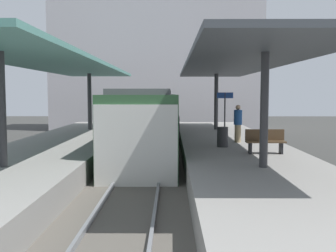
% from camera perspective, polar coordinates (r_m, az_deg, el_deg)
% --- Properties ---
extents(ground_plane, '(80.00, 80.00, 0.00)m').
position_cam_1_polar(ground_plane, '(16.90, -3.35, -6.14)').
color(ground_plane, '#383835').
extents(platform_left, '(4.40, 28.00, 1.00)m').
position_cam_1_polar(platform_left, '(17.48, -15.91, -4.28)').
color(platform_left, gray).
rests_on(platform_left, ground_plane).
extents(platform_right, '(4.40, 28.00, 1.00)m').
position_cam_1_polar(platform_right, '(16.99, 9.58, -4.43)').
color(platform_right, gray).
rests_on(platform_right, ground_plane).
extents(track_ballast, '(3.20, 28.00, 0.20)m').
position_cam_1_polar(track_ballast, '(16.88, -3.35, -5.80)').
color(track_ballast, '#59544C').
rests_on(track_ballast, ground_plane).
extents(rail_near_side, '(0.08, 28.00, 0.14)m').
position_cam_1_polar(rail_near_side, '(16.91, -5.79, -5.21)').
color(rail_near_side, slate).
rests_on(rail_near_side, track_ballast).
extents(rail_far_side, '(0.08, 28.00, 0.14)m').
position_cam_1_polar(rail_far_side, '(16.82, -0.89, -5.25)').
color(rail_far_side, slate).
rests_on(rail_far_side, track_ballast).
extents(commuter_train, '(2.78, 15.92, 3.10)m').
position_cam_1_polar(commuter_train, '(20.62, -2.63, 0.64)').
color(commuter_train, '#2D5633').
rests_on(commuter_train, track_ballast).
extents(canopy_left, '(4.18, 21.00, 3.51)m').
position_cam_1_polar(canopy_left, '(18.67, -14.95, 8.25)').
color(canopy_left, '#333335').
rests_on(canopy_left, platform_left).
extents(canopy_right, '(4.18, 21.00, 3.49)m').
position_cam_1_polar(canopy_right, '(18.21, 9.04, 8.37)').
color(canopy_right, '#333335').
rests_on(canopy_right, platform_right).
extents(platform_bench, '(1.40, 0.41, 0.86)m').
position_cam_1_polar(platform_bench, '(14.88, 13.54, -2.01)').
color(platform_bench, black).
rests_on(platform_bench, platform_right).
extents(platform_sign, '(0.90, 0.08, 2.21)m').
position_cam_1_polar(platform_sign, '(22.67, 8.03, 3.22)').
color(platform_sign, '#262628').
rests_on(platform_sign, platform_right).
extents(litter_bin, '(0.44, 0.44, 0.80)m').
position_cam_1_polar(litter_bin, '(16.43, 7.69, -1.54)').
color(litter_bin, '#2D2D30').
rests_on(litter_bin, platform_right).
extents(passenger_near_bench, '(0.36, 0.36, 1.65)m').
position_cam_1_polar(passenger_near_bench, '(18.03, 9.82, 0.42)').
color(passenger_near_bench, '#998460').
rests_on(passenger_near_bench, platform_right).
extents(station_building_backdrop, '(18.00, 6.00, 11.00)m').
position_cam_1_polar(station_building_backdrop, '(36.67, -1.54, 8.25)').
color(station_building_backdrop, '#B7B2B7').
rests_on(station_building_backdrop, ground_plane).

